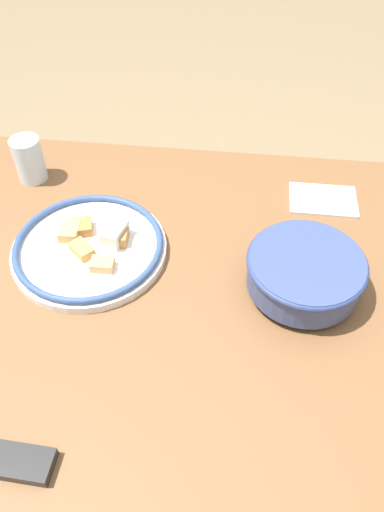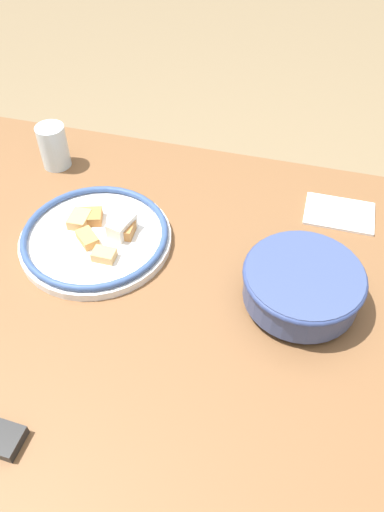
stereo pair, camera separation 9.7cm
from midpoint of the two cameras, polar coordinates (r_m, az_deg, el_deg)
name	(u,v)px [view 1 (the left image)]	position (r m, az deg, el deg)	size (l,w,h in m)	color
ground_plane	(180,454)	(1.58, -3.22, -21.80)	(8.00, 8.00, 0.00)	#7F6B4C
dining_table	(175,326)	(1.00, -4.76, -8.18)	(1.57, 1.01, 0.72)	brown
noodle_bowl	(305,272)	(0.95, 9.94, -1.96)	(0.22, 0.22, 0.08)	#384775
food_plate	(90,247)	(1.05, -14.22, 0.89)	(0.32, 0.32, 0.05)	white
drinking_glass	(29,159)	(1.26, -20.29, 10.21)	(0.07, 0.07, 0.11)	silver
folded_napkin	(323,200)	(1.18, 12.50, 6.18)	(0.15, 0.11, 0.01)	white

